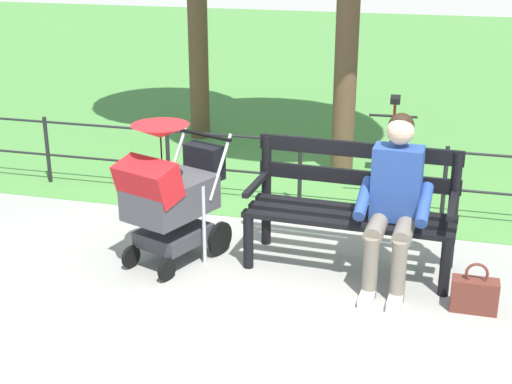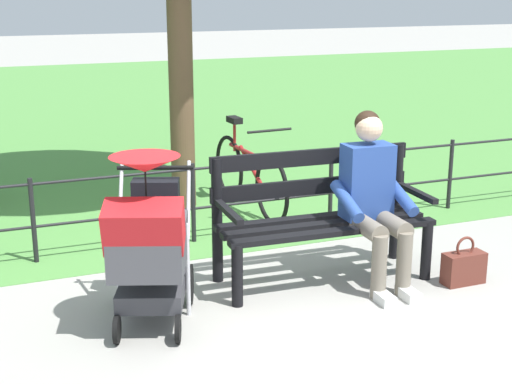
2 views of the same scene
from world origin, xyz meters
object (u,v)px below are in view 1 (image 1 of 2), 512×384
(park_bench, at_px, (353,202))
(handbag, at_px, (474,294))
(bicycle, at_px, (391,155))
(stroller, at_px, (170,192))
(person_on_bench, at_px, (394,197))

(park_bench, height_order, handbag, park_bench)
(park_bench, xyz_separation_m, bicycle, (-0.15, -1.82, -0.16))
(stroller, relative_size, bicycle, 0.69)
(handbag, xyz_separation_m, bicycle, (0.80, -2.35, 0.24))
(stroller, bearing_deg, park_bench, -166.52)
(stroller, height_order, bicycle, stroller)
(handbag, bearing_deg, stroller, -4.98)
(bicycle, bearing_deg, stroller, 54.58)
(handbag, height_order, bicycle, bicycle)
(person_on_bench, bearing_deg, bicycle, -84.93)
(park_bench, relative_size, stroller, 1.41)
(stroller, height_order, handbag, stroller)
(stroller, bearing_deg, person_on_bench, -176.37)
(park_bench, height_order, person_on_bench, person_on_bench)
(stroller, relative_size, handbag, 3.11)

